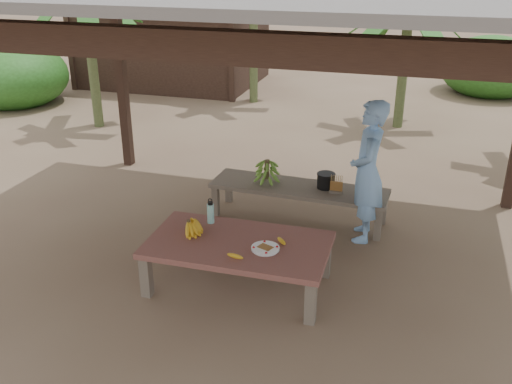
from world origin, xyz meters
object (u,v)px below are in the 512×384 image
(water_flask, at_px, (211,213))
(cooking_pot, at_px, (326,181))
(work_table, at_px, (238,248))
(plate, at_px, (265,249))
(woman, at_px, (367,172))
(ripe_banana_bunch, at_px, (189,226))
(bench, at_px, (299,191))

(water_flask, distance_m, cooking_pot, 1.71)
(work_table, relative_size, cooking_pot, 8.41)
(plate, relative_size, woman, 0.17)
(ripe_banana_bunch, bearing_deg, water_flask, 67.47)
(ripe_banana_bunch, height_order, plate, ripe_banana_bunch)
(work_table, xyz_separation_m, woman, (1.08, 1.43, 0.40))
(plate, distance_m, cooking_pot, 1.83)
(water_flask, relative_size, cooking_pot, 1.30)
(cooking_pot, height_order, woman, woman)
(ripe_banana_bunch, xyz_separation_m, woman, (1.62, 1.39, 0.25))
(work_table, xyz_separation_m, ripe_banana_bunch, (-0.54, 0.03, 0.15))
(woman, bearing_deg, cooking_pot, -126.85)
(woman, bearing_deg, water_flask, -60.02)
(bench, bearing_deg, water_flask, -113.58)
(work_table, bearing_deg, plate, -15.08)
(bench, relative_size, cooking_pot, 10.29)
(work_table, height_order, plate, plate)
(plate, relative_size, cooking_pot, 1.28)
(cooking_pot, bearing_deg, ripe_banana_bunch, -122.97)
(ripe_banana_bunch, height_order, cooking_pot, ripe_banana_bunch)
(work_table, relative_size, water_flask, 6.46)
(work_table, bearing_deg, woman, 51.92)
(water_flask, height_order, woman, woman)
(ripe_banana_bunch, distance_m, cooking_pot, 2.03)
(bench, height_order, cooking_pot, cooking_pot)
(bench, relative_size, woman, 1.33)
(water_flask, bearing_deg, plate, -29.65)
(ripe_banana_bunch, relative_size, plate, 1.00)
(bench, xyz_separation_m, woman, (0.84, -0.25, 0.44))
(bench, bearing_deg, plate, -85.57)
(ripe_banana_bunch, xyz_separation_m, water_flask, (0.12, 0.30, 0.03))
(work_table, distance_m, bench, 1.69)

